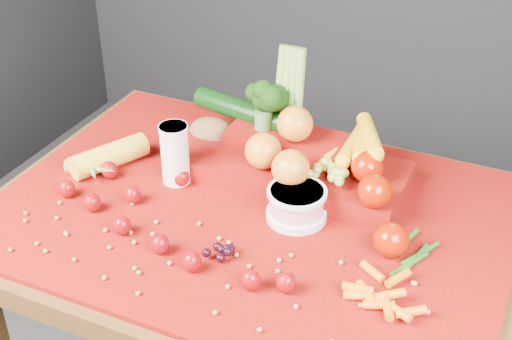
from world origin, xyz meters
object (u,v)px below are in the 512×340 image
at_px(yogurt_bowl, 297,203).
at_px(produce_mound, 296,154).
at_px(milk_glass, 175,152).
at_px(table, 252,250).

xyz_separation_m(yogurt_bowl, produce_mound, (-0.06, 0.14, 0.02)).
relative_size(milk_glass, yogurt_bowl, 1.11).
relative_size(table, yogurt_bowl, 8.83).
distance_m(table, produce_mound, 0.23).
bearing_deg(table, yogurt_bowl, 8.45).
height_order(milk_glass, yogurt_bowl, milk_glass).
xyz_separation_m(table, yogurt_bowl, (0.09, 0.01, 0.14)).
xyz_separation_m(milk_glass, yogurt_bowl, (0.29, -0.02, -0.04)).
bearing_deg(table, milk_glass, 170.95).
relative_size(yogurt_bowl, produce_mound, 0.21).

